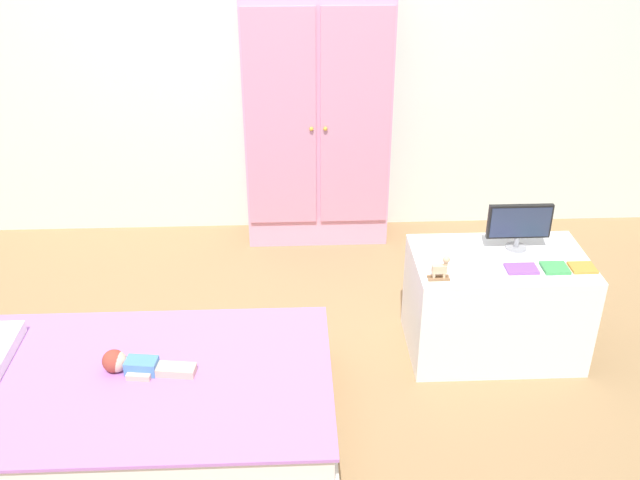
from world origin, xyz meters
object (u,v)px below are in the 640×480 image
bed (128,403)px  book_green (555,268)px  rocking_horse_toy (441,269)px  book_purple (521,269)px  tv_stand (495,304)px  doll (131,364)px  book_orange (583,268)px  wardrobe (317,119)px  tv_monitor (519,224)px

bed → book_green: 1.96m
rocking_horse_toy → book_purple: 0.39m
bed → book_green: book_green is taller
bed → tv_stand: 1.74m
bed → doll: size_ratio=4.40×
tv_stand → book_orange: 0.44m
book_green → bed: bearing=-168.9°
book_orange → wardrobe: bearing=130.7°
doll → rocking_horse_toy: bearing=11.3°
book_purple → book_green: book_green is taller
rocking_horse_toy → doll: bearing=-168.7°
book_purple → book_orange: (0.28, 0.00, -0.00)m
bed → wardrobe: size_ratio=1.11×
tv_stand → tv_monitor: 0.41m
rocking_horse_toy → wardrobe: bearing=109.2°
doll → bed: bearing=-120.5°
bed → tv_monitor: 1.92m
doll → book_orange: 2.02m
bed → doll: doll is taller
bed → wardrobe: (0.87, 1.70, 0.65)m
tv_stand → wardrobe: bearing=123.4°
doll → tv_stand: (1.64, 0.44, -0.04)m
bed → book_green: bearing=11.1°
rocking_horse_toy → book_orange: bearing=5.3°
doll → book_purple: (1.70, 0.33, 0.22)m
wardrobe → tv_stand: bearing=-56.6°
rocking_horse_toy → tv_monitor: bearing=32.2°
rocking_horse_toy → book_orange: 0.66m
wardrobe → book_purple: bearing=-57.0°
book_green → book_orange: 0.13m
tv_monitor → book_purple: tv_monitor is taller
doll → tv_monitor: (1.74, 0.52, 0.35)m
book_green → doll: bearing=-170.1°
doll → wardrobe: 1.92m
rocking_horse_toy → book_green: bearing=6.5°
tv_stand → tv_monitor: size_ratio=2.71×
doll → wardrobe: size_ratio=0.25×
rocking_horse_toy → tv_stand: bearing=28.5°
wardrobe → tv_stand: wardrobe is taller
doll → book_purple: 1.75m
bed → rocking_horse_toy: size_ratio=14.87×
doll → tv_stand: 1.70m
tv_monitor → doll: bearing=-163.2°
rocking_horse_toy → bed: bearing=-167.1°
tv_monitor → tv_stand: bearing=-137.2°
wardrobe → book_green: wardrobe is taller
bed → tv_stand: tv_stand is taller
wardrobe → book_green: size_ratio=13.61×
doll → tv_stand: bearing=14.9°
rocking_horse_toy → book_orange: (0.66, 0.06, -0.05)m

